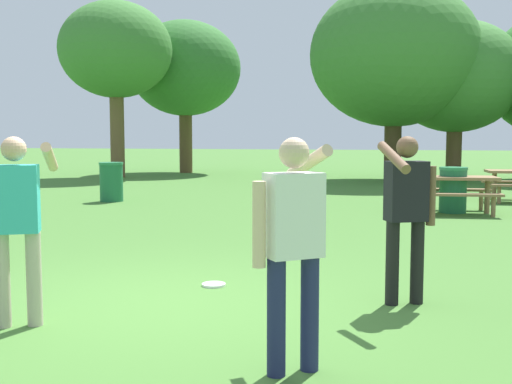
{
  "coord_description": "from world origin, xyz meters",
  "views": [
    {
      "loc": [
        2.13,
        -5.83,
        1.67
      ],
      "look_at": [
        0.69,
        1.25,
        1.0
      ],
      "focal_mm": 44.74,
      "sensor_mm": 36.0,
      "label": 1
    }
  ],
  "objects_px": {
    "picnic_table_near": "(455,186)",
    "frisbee": "(214,285)",
    "trash_can_further_along": "(453,190)",
    "tree_broad_center": "(185,69)",
    "person_catcher": "(407,207)",
    "tree_tall_left": "(116,51)",
    "tree_slender_mid": "(456,77)",
    "trash_can_beside_table": "(111,182)",
    "tree_far_right": "(394,55)",
    "person_thrower": "(16,216)",
    "person_bystander": "(293,236)"
  },
  "relations": [
    {
      "from": "person_catcher",
      "to": "tree_broad_center",
      "type": "bearing_deg",
      "value": 113.42
    },
    {
      "from": "person_thrower",
      "to": "person_catcher",
      "type": "height_order",
      "value": "same"
    },
    {
      "from": "person_catcher",
      "to": "frisbee",
      "type": "bearing_deg",
      "value": 169.99
    },
    {
      "from": "tree_far_right",
      "to": "trash_can_further_along",
      "type": "bearing_deg",
      "value": -82.71
    },
    {
      "from": "picnic_table_near",
      "to": "tree_slender_mid",
      "type": "bearing_deg",
      "value": 84.47
    },
    {
      "from": "person_catcher",
      "to": "tree_far_right",
      "type": "distance_m",
      "value": 17.09
    },
    {
      "from": "trash_can_beside_table",
      "to": "trash_can_further_along",
      "type": "bearing_deg",
      "value": -4.64
    },
    {
      "from": "trash_can_beside_table",
      "to": "tree_far_right",
      "type": "height_order",
      "value": "tree_far_right"
    },
    {
      "from": "picnic_table_near",
      "to": "tree_tall_left",
      "type": "xyz_separation_m",
      "value": [
        -11.4,
        8.81,
        4.18
      ]
    },
    {
      "from": "picnic_table_near",
      "to": "frisbee",
      "type": "bearing_deg",
      "value": -114.26
    },
    {
      "from": "person_thrower",
      "to": "picnic_table_near",
      "type": "xyz_separation_m",
      "value": [
        4.52,
        8.96,
        -0.4
      ]
    },
    {
      "from": "person_thrower",
      "to": "tree_far_right",
      "type": "distance_m",
      "value": 18.75
    },
    {
      "from": "frisbee",
      "to": "tree_slender_mid",
      "type": "bearing_deg",
      "value": 76.21
    },
    {
      "from": "tree_broad_center",
      "to": "tree_slender_mid",
      "type": "xyz_separation_m",
      "value": [
        10.73,
        -2.2,
        -0.71
      ]
    },
    {
      "from": "picnic_table_near",
      "to": "tree_tall_left",
      "type": "height_order",
      "value": "tree_tall_left"
    },
    {
      "from": "person_thrower",
      "to": "person_catcher",
      "type": "xyz_separation_m",
      "value": [
        3.3,
        1.39,
        0.0
      ]
    },
    {
      "from": "person_catcher",
      "to": "trash_can_beside_table",
      "type": "relative_size",
      "value": 1.71
    },
    {
      "from": "trash_can_further_along",
      "to": "tree_far_right",
      "type": "xyz_separation_m",
      "value": [
        -1.16,
        9.1,
        3.9
      ]
    },
    {
      "from": "person_catcher",
      "to": "tree_tall_left",
      "type": "height_order",
      "value": "tree_tall_left"
    },
    {
      "from": "person_thrower",
      "to": "tree_slender_mid",
      "type": "xyz_separation_m",
      "value": [
        5.48,
        18.92,
        2.7
      ]
    },
    {
      "from": "picnic_table_near",
      "to": "person_bystander",
      "type": "bearing_deg",
      "value": -102.07
    },
    {
      "from": "tree_broad_center",
      "to": "tree_slender_mid",
      "type": "relative_size",
      "value": 1.13
    },
    {
      "from": "frisbee",
      "to": "person_catcher",
      "type": "bearing_deg",
      "value": -10.01
    },
    {
      "from": "person_thrower",
      "to": "person_catcher",
      "type": "bearing_deg",
      "value": 22.8
    },
    {
      "from": "tree_far_right",
      "to": "tree_slender_mid",
      "type": "distance_m",
      "value": 2.4
    },
    {
      "from": "tree_tall_left",
      "to": "tree_slender_mid",
      "type": "relative_size",
      "value": 1.16
    },
    {
      "from": "tree_far_right",
      "to": "tree_slender_mid",
      "type": "height_order",
      "value": "tree_far_right"
    },
    {
      "from": "trash_can_further_along",
      "to": "tree_tall_left",
      "type": "relative_size",
      "value": 0.15
    },
    {
      "from": "frisbee",
      "to": "tree_broad_center",
      "type": "xyz_separation_m",
      "value": [
        -6.51,
        19.38,
        4.35
      ]
    },
    {
      "from": "tree_tall_left",
      "to": "tree_far_right",
      "type": "bearing_deg",
      "value": 2.04
    },
    {
      "from": "frisbee",
      "to": "tree_far_right",
      "type": "xyz_separation_m",
      "value": [
        2.06,
        16.39,
        4.37
      ]
    },
    {
      "from": "trash_can_beside_table",
      "to": "trash_can_further_along",
      "type": "relative_size",
      "value": 1.0
    },
    {
      "from": "person_bystander",
      "to": "tree_slender_mid",
      "type": "height_order",
      "value": "tree_slender_mid"
    },
    {
      "from": "trash_can_beside_table",
      "to": "person_bystander",
      "type": "bearing_deg",
      "value": -59.82
    },
    {
      "from": "trash_can_beside_table",
      "to": "tree_tall_left",
      "type": "distance_m",
      "value": 9.75
    },
    {
      "from": "person_thrower",
      "to": "tree_broad_center",
      "type": "relative_size",
      "value": 0.26
    },
    {
      "from": "person_catcher",
      "to": "trash_can_beside_table",
      "type": "xyz_separation_m",
      "value": [
        -6.8,
        8.29,
        -0.48
      ]
    },
    {
      "from": "person_bystander",
      "to": "trash_can_beside_table",
      "type": "distance_m",
      "value": 11.89
    },
    {
      "from": "frisbee",
      "to": "trash_can_beside_table",
      "type": "relative_size",
      "value": 0.27
    },
    {
      "from": "frisbee",
      "to": "tree_broad_center",
      "type": "bearing_deg",
      "value": 108.59
    },
    {
      "from": "person_catcher",
      "to": "tree_far_right",
      "type": "height_order",
      "value": "tree_far_right"
    },
    {
      "from": "person_catcher",
      "to": "tree_tall_left",
      "type": "relative_size",
      "value": 0.25
    },
    {
      "from": "tree_tall_left",
      "to": "tree_far_right",
      "type": "xyz_separation_m",
      "value": [
        10.21,
        0.36,
        -0.36
      ]
    },
    {
      "from": "tree_broad_center",
      "to": "person_catcher",
      "type": "bearing_deg",
      "value": -66.58
    },
    {
      "from": "person_thrower",
      "to": "tree_broad_center",
      "type": "distance_m",
      "value": 22.03
    },
    {
      "from": "person_bystander",
      "to": "tree_far_right",
      "type": "bearing_deg",
      "value": 87.39
    },
    {
      "from": "trash_can_further_along",
      "to": "tree_broad_center",
      "type": "distance_m",
      "value": 16.01
    },
    {
      "from": "frisbee",
      "to": "tree_tall_left",
      "type": "xyz_separation_m",
      "value": [
        -8.14,
        16.02,
        4.73
      ]
    },
    {
      "from": "person_thrower",
      "to": "frisbee",
      "type": "height_order",
      "value": "person_thrower"
    },
    {
      "from": "tree_far_right",
      "to": "picnic_table_near",
      "type": "bearing_deg",
      "value": -82.61
    }
  ]
}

